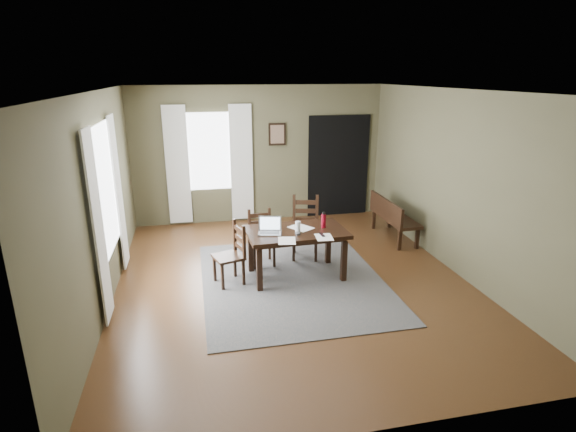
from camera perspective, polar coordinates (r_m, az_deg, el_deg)
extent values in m
cube|color=#492C16|center=(6.68, 0.54, -8.19)|extent=(5.00, 6.00, 0.01)
cube|color=brown|center=(9.10, -3.59, 7.79)|extent=(5.00, 0.02, 2.70)
cube|color=brown|center=(3.52, 11.46, -9.06)|extent=(5.00, 0.02, 2.70)
cube|color=brown|center=(6.18, -22.67, 1.67)|extent=(0.02, 6.00, 2.70)
cube|color=brown|center=(7.17, 20.52, 3.99)|extent=(0.02, 6.00, 2.70)
cube|color=white|center=(6.01, 0.62, 15.68)|extent=(5.00, 6.00, 0.02)
cube|color=#494949|center=(6.68, 0.54, -8.10)|extent=(2.60, 3.20, 0.01)
cube|color=black|center=(6.54, 1.06, -2.05)|extent=(1.48, 0.93, 0.06)
cube|color=black|center=(6.56, 1.05, -2.48)|extent=(1.32, 0.77, 0.05)
cube|color=black|center=(6.25, -3.65, -6.86)|extent=(0.08, 0.08, 0.61)
cube|color=black|center=(6.85, -4.76, -4.59)|extent=(0.08, 0.08, 0.61)
cube|color=black|center=(6.58, 7.10, -5.66)|extent=(0.08, 0.08, 0.61)
cube|color=black|center=(7.16, 5.11, -3.62)|extent=(0.08, 0.08, 0.61)
cube|color=black|center=(6.47, -7.58, -5.19)|extent=(0.49, 0.49, 0.04)
cube|color=black|center=(6.64, -9.30, -6.62)|extent=(0.05, 0.05, 0.38)
cube|color=black|center=(6.74, -6.76, -6.12)|extent=(0.05, 0.05, 0.38)
cube|color=black|center=(6.37, -8.31, -7.68)|extent=(0.05, 0.05, 0.38)
cube|color=black|center=(6.47, -5.67, -7.13)|extent=(0.05, 0.05, 0.38)
cube|color=black|center=(6.58, -6.78, -2.38)|extent=(0.05, 0.05, 0.49)
cube|color=black|center=(6.29, -5.61, -3.31)|extent=(0.05, 0.05, 0.49)
cube|color=black|center=(6.48, -6.17, -3.92)|extent=(0.11, 0.28, 0.07)
cube|color=black|center=(6.44, -6.21, -2.83)|extent=(0.11, 0.28, 0.07)
cube|color=black|center=(6.39, -6.25, -1.74)|extent=(0.11, 0.28, 0.07)
cube|color=black|center=(7.05, -3.31, -3.18)|extent=(0.40, 0.40, 0.04)
cube|color=black|center=(6.96, -4.24, -5.31)|extent=(0.04, 0.04, 0.37)
cube|color=black|center=(7.24, -4.74, -4.38)|extent=(0.04, 0.04, 0.37)
cube|color=black|center=(7.02, -1.77, -5.05)|extent=(0.04, 0.04, 0.37)
cube|color=black|center=(7.30, -2.36, -4.15)|extent=(0.04, 0.04, 0.37)
cube|color=black|center=(7.10, -4.93, -0.98)|extent=(0.04, 0.04, 0.47)
cube|color=black|center=(7.16, -2.37, -0.76)|extent=(0.04, 0.04, 0.47)
cube|color=black|center=(7.17, -3.63, -1.83)|extent=(0.28, 0.04, 0.06)
cube|color=black|center=(7.13, -3.65, -0.87)|extent=(0.28, 0.04, 0.06)
cube|color=black|center=(7.09, -3.67, 0.10)|extent=(0.28, 0.04, 0.06)
cube|color=black|center=(7.30, 2.19, -1.93)|extent=(0.54, 0.54, 0.04)
cube|color=black|center=(7.22, 0.74, -4.15)|extent=(0.05, 0.05, 0.43)
cube|color=black|center=(7.55, 0.83, -3.14)|extent=(0.05, 0.05, 0.43)
cube|color=black|center=(7.21, 3.57, -4.19)|extent=(0.05, 0.05, 0.43)
cube|color=black|center=(7.54, 3.54, -3.18)|extent=(0.05, 0.05, 0.43)
cube|color=black|center=(7.40, 0.77, 0.68)|extent=(0.06, 0.06, 0.54)
cube|color=black|center=(7.40, 3.69, 0.64)|extent=(0.06, 0.06, 0.54)
cube|color=black|center=(7.44, 2.22, -0.42)|extent=(0.32, 0.11, 0.07)
cube|color=black|center=(7.39, 2.23, 0.66)|extent=(0.32, 0.11, 0.07)
cube|color=black|center=(7.35, 2.25, 1.75)|extent=(0.32, 0.11, 0.07)
cube|color=black|center=(8.41, 13.42, -0.16)|extent=(0.43, 1.34, 0.06)
cube|color=black|center=(8.07, 16.07, -2.76)|extent=(0.06, 0.06, 0.37)
cube|color=black|center=(7.93, 13.99, -2.96)|extent=(0.06, 0.06, 0.37)
cube|color=black|center=(9.04, 12.73, -0.30)|extent=(0.06, 0.06, 0.37)
cube|color=black|center=(8.91, 10.83, -0.43)|extent=(0.06, 0.06, 0.37)
cube|color=black|center=(8.28, 12.32, 1.02)|extent=(0.05, 1.34, 0.32)
cube|color=#B7B7BC|center=(6.39, -2.34, -2.19)|extent=(0.37, 0.29, 0.02)
cube|color=#B7B7BC|center=(6.47, -2.30, -0.91)|extent=(0.33, 0.13, 0.21)
cube|color=silver|center=(6.46, -2.30, -0.94)|extent=(0.29, 0.10, 0.18)
cube|color=#3F3F42|center=(6.38, -2.34, -2.14)|extent=(0.30, 0.19, 0.00)
cube|color=#3F3F42|center=(6.35, 1.23, -2.25)|extent=(0.06, 0.10, 0.03)
cube|color=black|center=(6.34, 4.33, -2.39)|extent=(0.05, 0.16, 0.02)
cylinder|color=silver|center=(6.41, 1.26, -1.41)|extent=(0.08, 0.08, 0.17)
cylinder|color=#A40C22|center=(6.62, 4.53, -0.63)|extent=(0.09, 0.09, 0.21)
cylinder|color=black|center=(6.59, 4.56, 0.37)|extent=(0.05, 0.05, 0.03)
cube|color=white|center=(6.27, 4.59, -2.70)|extent=(0.26, 0.32, 0.00)
cube|color=white|center=(6.63, 1.64, -1.49)|extent=(0.39, 0.42, 0.00)
cube|color=white|center=(6.12, -0.15, -3.15)|extent=(0.29, 0.34, 0.00)
cube|color=white|center=(6.34, -22.21, 3.04)|extent=(0.01, 1.30, 1.70)
cube|color=white|center=(8.96, -9.97, 8.06)|extent=(1.00, 0.01, 1.50)
cube|color=silver|center=(5.63, -22.94, -1.46)|extent=(0.03, 0.48, 2.30)
cube|color=silver|center=(7.18, -20.71, 2.75)|extent=(0.03, 0.48, 2.30)
cube|color=silver|center=(8.97, -13.86, 6.20)|extent=(0.44, 0.03, 2.30)
cube|color=silver|center=(9.02, -5.92, 6.67)|extent=(0.44, 0.03, 2.30)
cube|color=black|center=(9.06, -1.39, 10.34)|extent=(0.34, 0.03, 0.44)
cube|color=brown|center=(9.05, -1.37, 10.33)|extent=(0.27, 0.01, 0.36)
cube|color=black|center=(9.50, 6.41, 6.30)|extent=(1.30, 0.03, 2.10)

